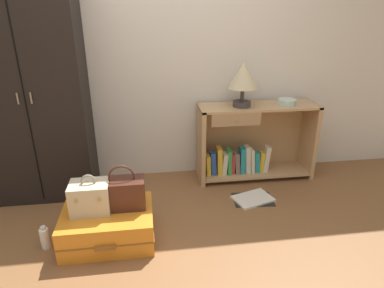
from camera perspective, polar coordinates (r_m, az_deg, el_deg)
ground_plane at (r=2.43m, az=-2.93°, el=-20.45°), size 9.00×9.00×0.00m
back_wall at (r=3.30m, az=-5.88°, el=16.15°), size 6.40×0.10×2.60m
wardrobe at (r=3.20m, az=-25.19°, el=8.04°), size 0.86×0.47×1.95m
bookshelf at (r=3.46m, az=9.81°, el=0.07°), size 1.16×0.36×0.76m
table_lamp at (r=3.19m, az=8.61°, el=11.03°), size 0.28×0.28×0.42m
bowl at (r=3.41m, az=15.68°, el=6.86°), size 0.17×0.17×0.05m
suitcase_large at (r=2.68m, az=-13.89°, el=-13.15°), size 0.67×0.52×0.25m
train_case at (r=2.58m, az=-16.76°, el=-8.56°), size 0.28×0.22×0.30m
handbag at (r=2.58m, az=-11.58°, el=-8.05°), size 0.33×0.18×0.34m
bottle at (r=2.77m, az=-23.53°, el=-14.30°), size 0.07×0.07×0.18m
open_book_on_floor at (r=3.19m, az=10.21°, el=-9.07°), size 0.40×0.33×0.02m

